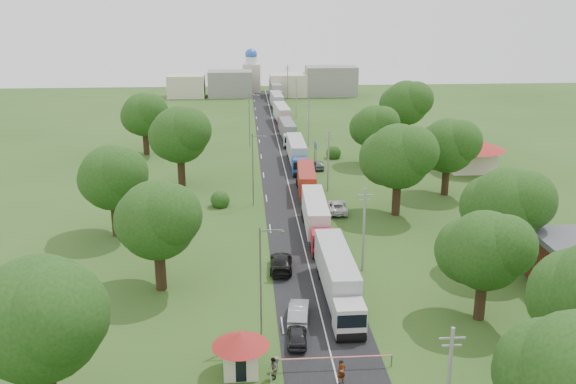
{
  "coord_description": "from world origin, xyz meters",
  "views": [
    {
      "loc": [
        -6.64,
        -67.94,
        28.04
      ],
      "look_at": [
        -1.02,
        11.34,
        3.0
      ],
      "focal_mm": 40.0,
      "sensor_mm": 36.0,
      "label": 1
    }
  ],
  "objects": [
    {
      "name": "tree_3",
      "position": [
        19.99,
        -7.84,
        7.22
      ],
      "size": [
        8.8,
        8.8,
        11.07
      ],
      "color": "#382616",
      "rests_on": "ground"
    },
    {
      "name": "pole_1",
      "position": [
        5.5,
        -7.0,
        4.68
      ],
      "size": [
        1.6,
        0.24,
        9.0
      ],
      "color": "gray",
      "rests_on": "ground"
    },
    {
      "name": "road",
      "position": [
        0.0,
        20.0,
        0.0
      ],
      "size": [
        8.0,
        200.0,
        0.04
      ],
      "primitive_type": "cube",
      "color": "black",
      "rests_on": "ground"
    },
    {
      "name": "truck_1",
      "position": [
        1.8,
        3.6,
        2.2
      ],
      "size": [
        2.97,
        14.99,
        4.15
      ],
      "color": "red",
      "rests_on": "ground"
    },
    {
      "name": "distant_town",
      "position": [
        0.68,
        110.0,
        3.49
      ],
      "size": [
        52.0,
        8.0,
        8.0
      ],
      "color": "gray",
      "rests_on": "ground"
    },
    {
      "name": "boom_barrier",
      "position": [
        -1.36,
        -25.0,
        0.89
      ],
      "size": [
        9.22,
        0.35,
        1.18
      ],
      "color": "slate",
      "rests_on": "ground"
    },
    {
      "name": "pole_5",
      "position": [
        5.5,
        105.0,
        4.68
      ],
      "size": [
        1.6,
        0.24,
        9.0
      ],
      "color": "gray",
      "rests_on": "ground"
    },
    {
      "name": "pedestrian_booth",
      "position": [
        -4.8,
        -26.0,
        0.86
      ],
      "size": [
        0.75,
        0.91,
        1.72
      ],
      "primitive_type": "imported",
      "rotation": [
        0.0,
        0.0,
        -1.45
      ],
      "color": "gray",
      "rests_on": "ground"
    },
    {
      "name": "tree_12",
      "position": [
        -16.01,
        25.17,
        7.85
      ],
      "size": [
        9.6,
        9.6,
        12.05
      ],
      "color": "#382616",
      "rests_on": "ground"
    },
    {
      "name": "tree_10",
      "position": [
        -15.01,
        -9.84,
        7.22
      ],
      "size": [
        8.8,
        8.8,
        11.07
      ],
      "color": "#382616",
      "rests_on": "ground"
    },
    {
      "name": "lamp_1",
      "position": [
        -5.35,
        15.0,
        5.55
      ],
      "size": [
        2.03,
        0.22,
        10.0
      ],
      "color": "slate",
      "rests_on": "ground"
    },
    {
      "name": "info_sign",
      "position": [
        5.2,
        35.0,
        3.0
      ],
      "size": [
        0.12,
        3.1,
        4.1
      ],
      "color": "slate",
      "rests_on": "ground"
    },
    {
      "name": "truck_2",
      "position": [
        2.22,
        18.81,
        2.03
      ],
      "size": [
        3.01,
        13.82,
        3.82
      ],
      "color": "yellow",
      "rests_on": "ground"
    },
    {
      "name": "tree_5",
      "position": [
        21.99,
        18.16,
        7.22
      ],
      "size": [
        8.8,
        8.8,
        11.07
      ],
      "color": "#382616",
      "rests_on": "ground"
    },
    {
      "name": "lamp_0",
      "position": [
        -5.35,
        -20.0,
        5.55
      ],
      "size": [
        2.03,
        0.22,
        10.0
      ],
      "color": "slate",
      "rests_on": "ground"
    },
    {
      "name": "truck_0",
      "position": [
        1.94,
        -13.39,
        2.31
      ],
      "size": [
        2.79,
        15.68,
        4.35
      ],
      "color": "silver",
      "rests_on": "ground"
    },
    {
      "name": "truck_4",
      "position": [
        1.93,
        53.85,
        1.98
      ],
      "size": [
        2.79,
        13.48,
        3.73
      ],
      "color": "#B4B4B4",
      "rests_on": "ground"
    },
    {
      "name": "car_verge_far",
      "position": [
        5.5,
        33.08,
        0.7
      ],
      "size": [
        1.76,
        4.13,
        1.39
      ],
      "primitive_type": "imported",
      "rotation": [
        0.0,
        0.0,
        3.17
      ],
      "color": "#5C5F64",
      "rests_on": "ground"
    },
    {
      "name": "tree_11",
      "position": [
        -22.01,
        5.16,
        7.22
      ],
      "size": [
        8.8,
        8.8,
        11.07
      ],
      "color": "#382616",
      "rests_on": "ground"
    },
    {
      "name": "truck_7",
      "position": [
        2.33,
        105.24,
        2.29
      ],
      "size": [
        3.03,
        15.59,
        4.32
      ],
      "color": "silver",
      "rests_on": "ground"
    },
    {
      "name": "tree_4",
      "position": [
        12.99,
        10.17,
        7.85
      ],
      "size": [
        9.6,
        9.6,
        12.05
      ],
      "color": "#382616",
      "rests_on": "ground"
    },
    {
      "name": "car_lane_front",
      "position": [
        -2.56,
        -21.03,
        0.69
      ],
      "size": [
        1.94,
        4.17,
        1.38
      ],
      "primitive_type": "imported",
      "rotation": [
        0.0,
        0.0,
        3.06
      ],
      "color": "black",
      "rests_on": "ground"
    },
    {
      "name": "tree_6",
      "position": [
        14.99,
        35.14,
        6.6
      ],
      "size": [
        8.0,
        8.0,
        10.1
      ],
      "color": "#382616",
      "rests_on": "ground"
    },
    {
      "name": "lamp_2",
      "position": [
        -5.35,
        50.0,
        5.55
      ],
      "size": [
        2.03,
        0.22,
        10.0
      ],
      "color": "slate",
      "rests_on": "ground"
    },
    {
      "name": "car_verge_near",
      "position": [
        5.5,
        11.49,
        0.77
      ],
      "size": [
        2.97,
        5.75,
        1.55
      ],
      "primitive_type": "imported",
      "rotation": [
        0.0,
        0.0,
        3.07
      ],
      "color": "silver",
      "rests_on": "ground"
    },
    {
      "name": "pole_2",
      "position": [
        5.5,
        21.0,
        4.68
      ],
      "size": [
        1.6,
        0.24,
        9.0
      ],
      "color": "gray",
      "rests_on": "ground"
    },
    {
      "name": "tree_7",
      "position": [
        23.99,
        50.17,
        7.85
      ],
      "size": [
        9.6,
        9.6,
        12.05
      ],
      "color": "#382616",
      "rests_on": "ground"
    },
    {
      "name": "tree_13",
      "position": [
        -24.01,
        45.16,
        7.22
      ],
      "size": [
        8.8,
        8.8,
        11.07
      ],
      "color": "#382616",
      "rests_on": "ground"
    },
    {
      "name": "truck_3",
      "position": [
        2.19,
        35.61,
        2.19
      ],
      "size": [
        2.56,
        14.9,
        4.13
      ],
      "color": "#194C9B",
      "rests_on": "ground"
    },
    {
      "name": "guard_booth",
      "position": [
        -7.2,
        -25.0,
        2.16
      ],
      "size": [
        4.4,
        4.4,
        3.45
      ],
      "color": "beige",
      "rests_on": "ground"
    },
    {
      "name": "ground",
      "position": [
        0.0,
        0.0,
        0.0
      ],
      "size": [
        260.0,
        260.0,
        0.0
      ],
      "primitive_type": "plane",
      "color": "#2B4C19",
      "rests_on": "ground"
    },
    {
      "name": "house_cream",
      "position": [
        30.0,
        30.0,
        3.64
      ],
      "size": [
        10.08,
        10.08,
        5.8
      ],
      "color": "beige",
      "rests_on": "ground"
    },
    {
      "name": "church",
      "position": [
        -4.0,
        118.0,
        5.39
      ],
      "size": [
        5.0,
        5.0,
        12.3
      ],
      "color": "beige",
      "rests_on": "ground"
    },
    {
      "name": "truck_6",
      "position": [
        1.73,
        87.9,
        2.06
      ],
      "size": [
        3.01,
        14.08,
        3.89
      ],
      "color": "#2A713D",
      "rests_on": "ground"
    },
    {
      "name": "truck_5",
      "position": [
        1.83,
        69.64,
        2.17
      ],
      "size": [
        3.29,
        14.8,
        4.09
      ],
      "color": "maroon",
      "rests_on": "ground"
    },
    {
      "name": "pedestrian_near",
      "position": [
        0.25,
        -26.98,
        0.95
      ],
      "size": [
        0.82,
        0.69,
        1.9
      ],
      "primitive_type": "imported",
      "rotation": [
        0.0,
        0.0,
        0.41
      ],
      "color": "gray",
      "rests_on": "ground"
    },
    {
      "name": "car_lane_mid",
      "position": [
        -2.1,
        -17.18,
        0.81
      ],
      "size": [
        2.37,
        5.09,
        1.62
      ],
      "primitive_type": "imported",
      "rotation": [
        0.0,
        0.0,
        3.0
      ],
      "color": "#94969B",
      "rests_on": "ground"
    },
    {
      "name": "tree_9",
      "position": [
        -20.01,
        -29.83,
        7.85
      ],
      "size": [
        9.6,
        9.6,
        12.05
      ],
      "color": "#382616",
      "rests_on": "ground"
    },
    {
      "name": "pole_3",
      "position": [
        5.5,
        49.0,
        4.68
      ],
      "size": [
        1.6,
        0.24,
        9.0
      ],
      "color": "gray",
      "rests_on": "ground"
    },
    {
      "name": "car_lane_rear",
      "position": [
        -3.0,
        -6.3,
        0.83
      ],
      "size": [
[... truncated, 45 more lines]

